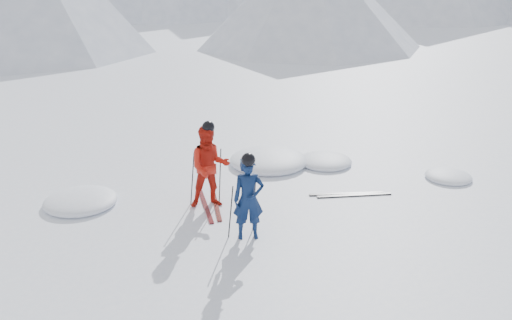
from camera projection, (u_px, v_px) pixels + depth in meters
name	position (u px, v px, depth m)	size (l,w,h in m)	color
ground	(340.00, 201.00, 11.90)	(160.00, 160.00, 0.00)	white
skier_blue	(249.00, 199.00, 10.05)	(0.58, 0.38, 1.59)	#0B1C44
skier_red	(210.00, 167.00, 11.35)	(0.87, 0.67, 1.78)	red
pole_blue_left	(231.00, 212.00, 10.13)	(0.02, 0.02, 1.06)	black
pole_blue_right	(254.00, 204.00, 10.46)	(0.02, 0.02, 1.06)	black
pole_red_left	(192.00, 179.00, 11.53)	(0.02, 0.02, 1.19)	black
pole_red_right	(220.00, 175.00, 11.70)	(0.02, 0.02, 1.19)	black
ski_worn_left	(206.00, 206.00, 11.60)	(0.09, 1.70, 0.03)	black
ski_worn_right	(216.00, 204.00, 11.70)	(0.09, 1.70, 0.03)	black
ski_loose_a	(347.00, 194.00, 12.21)	(0.09, 1.70, 0.03)	black
ski_loose_b	(354.00, 195.00, 12.13)	(0.09, 1.70, 0.03)	black
snow_lumps	(254.00, 173.00, 13.43)	(9.51, 4.47, 0.45)	white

